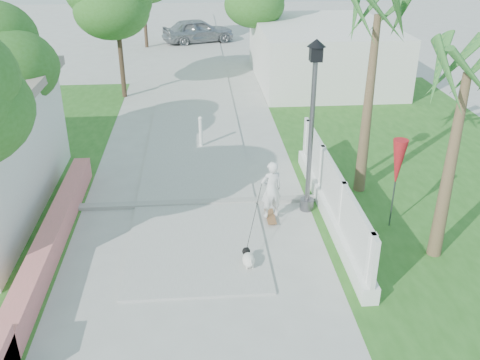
{
  "coord_description": "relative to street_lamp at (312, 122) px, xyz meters",
  "views": [
    {
      "loc": [
        0.15,
        -6.65,
        6.87
      ],
      "look_at": [
        1.11,
        5.15,
        1.1
      ],
      "focal_mm": 40.0,
      "sensor_mm": 36.0,
      "label": 1
    }
  ],
  "objects": [
    {
      "name": "bollard",
      "position": [
        -2.7,
        4.5,
        -1.84
      ],
      "size": [
        0.14,
        0.14,
        1.09
      ],
      "color": "white",
      "rests_on": "ground"
    },
    {
      "name": "tree_path_left",
      "position": [
        -5.88,
        10.48,
        1.39
      ],
      "size": [
        3.4,
        3.4,
        5.23
      ],
      "color": "#4C3826",
      "rests_on": "ground"
    },
    {
      "name": "patio_umbrella",
      "position": [
        1.9,
        -1.0,
        -0.74
      ],
      "size": [
        0.36,
        0.36,
        2.3
      ],
      "color": "#59595E",
      "rests_on": "ground"
    },
    {
      "name": "curb",
      "position": [
        -2.9,
        0.5,
        -2.38
      ],
      "size": [
        6.5,
        0.25,
        0.1
      ],
      "primitive_type": "cube",
      "color": "#999993",
      "rests_on": "ground"
    },
    {
      "name": "parked_car",
      "position": [
        -2.6,
        21.54,
        -1.69
      ],
      "size": [
        4.67,
        3.05,
        1.48
      ],
      "primitive_type": "imported",
      "rotation": [
        0.0,
        0.0,
        1.9
      ],
      "color": "#A6A9AE",
      "rests_on": "ground"
    },
    {
      "name": "grass_right",
      "position": [
        4.1,
        2.5,
        -2.42
      ],
      "size": [
        8.0,
        20.0,
        0.01
      ],
      "primitive_type": "cube",
      "color": "#285E1D",
      "rests_on": "ground"
    },
    {
      "name": "palm_near",
      "position": [
        2.5,
        -2.3,
        1.53
      ],
      "size": [
        1.8,
        1.8,
        4.7
      ],
      "color": "brown",
      "rests_on": "ground"
    },
    {
      "name": "building_right",
      "position": [
        3.1,
        12.5,
        -1.13
      ],
      "size": [
        6.0,
        8.0,
        2.6
      ],
      "primitive_type": "cube",
      "color": "silver",
      "rests_on": "ground"
    },
    {
      "name": "lattice_fence",
      "position": [
        0.5,
        -0.5,
        -1.88
      ],
      "size": [
        0.35,
        7.0,
        1.5
      ],
      "color": "white",
      "rests_on": "ground"
    },
    {
      "name": "palm_far",
      "position": [
        1.7,
        1.0,
        2.06
      ],
      "size": [
        1.8,
        1.8,
        5.3
      ],
      "color": "brown",
      "rests_on": "ground"
    },
    {
      "name": "skateboarder",
      "position": [
        -1.37,
        -1.1,
        -1.7
      ],
      "size": [
        1.07,
        2.26,
        1.6
      ],
      "rotation": [
        0.0,
        0.0,
        3.43
      ],
      "color": "brown",
      "rests_on": "ground"
    },
    {
      "name": "street_lamp",
      "position": [
        0.0,
        0.0,
        0.0
      ],
      "size": [
        0.44,
        0.44,
        4.44
      ],
      "color": "#59595E",
      "rests_on": "ground"
    },
    {
      "name": "pink_wall",
      "position": [
        -6.2,
        -1.95,
        -2.11
      ],
      "size": [
        0.45,
        8.2,
        0.8
      ],
      "color": "#E47479",
      "rests_on": "ground"
    },
    {
      "name": "dog",
      "position": [
        -1.78,
        -2.48,
        -2.2
      ],
      "size": [
        0.33,
        0.6,
        0.41
      ],
      "rotation": [
        0.0,
        0.0,
        0.16
      ],
      "color": "white",
      "rests_on": "ground"
    },
    {
      "name": "path_strip",
      "position": [
        -2.9,
        14.5,
        -2.4
      ],
      "size": [
        3.2,
        36.0,
        0.06
      ],
      "primitive_type": "cube",
      "color": "#B7B7B2",
      "rests_on": "ground"
    }
  ]
}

